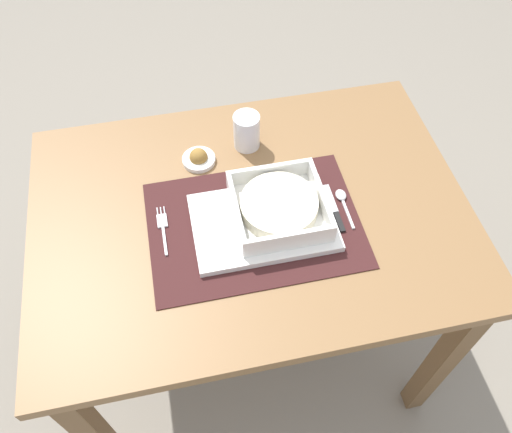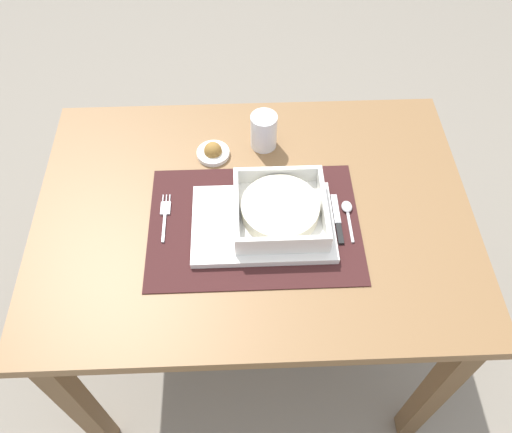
% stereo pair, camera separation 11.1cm
% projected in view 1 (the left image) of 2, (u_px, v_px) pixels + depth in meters
% --- Properties ---
extents(ground_plane, '(6.00, 6.00, 0.00)m').
position_uv_depth(ground_plane, '(252.00, 337.00, 1.73)').
color(ground_plane, gray).
extents(dining_table, '(0.98, 0.71, 0.71)m').
position_uv_depth(dining_table, '(251.00, 236.00, 1.24)').
color(dining_table, brown).
rests_on(dining_table, ground).
extents(placemat, '(0.46, 0.33, 0.00)m').
position_uv_depth(placemat, '(256.00, 224.00, 1.14)').
color(placemat, '#381919').
rests_on(placemat, dining_table).
extents(serving_plate, '(0.31, 0.21, 0.02)m').
position_uv_depth(serving_plate, '(263.00, 222.00, 1.13)').
color(serving_plate, white).
rests_on(serving_plate, placemat).
extents(porridge_bowl, '(0.20, 0.20, 0.05)m').
position_uv_depth(porridge_bowl, '(279.00, 207.00, 1.12)').
color(porridge_bowl, white).
rests_on(porridge_bowl, serving_plate).
extents(fork, '(0.02, 0.13, 0.00)m').
position_uv_depth(fork, '(163.00, 227.00, 1.13)').
color(fork, silver).
rests_on(fork, placemat).
extents(spoon, '(0.02, 0.11, 0.01)m').
position_uv_depth(spoon, '(342.00, 199.00, 1.17)').
color(spoon, silver).
rests_on(spoon, placemat).
extents(butter_knife, '(0.01, 0.13, 0.01)m').
position_uv_depth(butter_knife, '(335.00, 211.00, 1.15)').
color(butter_knife, black).
rests_on(butter_knife, placemat).
extents(drinking_glass, '(0.06, 0.06, 0.09)m').
position_uv_depth(drinking_glass, '(247.00, 132.00, 1.25)').
color(drinking_glass, white).
rests_on(drinking_glass, dining_table).
extents(condiment_saucer, '(0.08, 0.08, 0.04)m').
position_uv_depth(condiment_saucer, '(199.00, 158.00, 1.24)').
color(condiment_saucer, white).
rests_on(condiment_saucer, dining_table).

